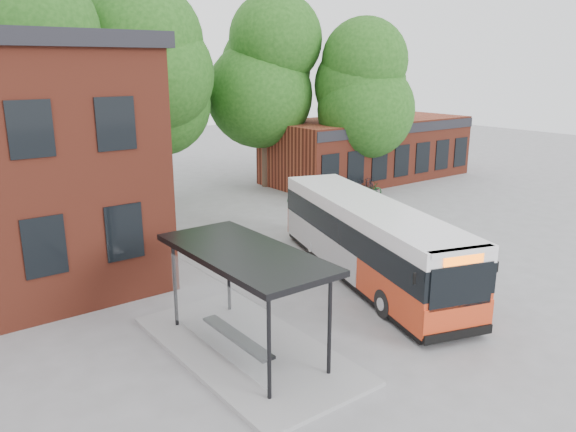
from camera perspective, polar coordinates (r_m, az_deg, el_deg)
ground at (r=18.93m, az=5.69°, el=-8.32°), size 100.00×100.00×0.00m
shop_row at (r=38.26m, az=8.11°, el=6.78°), size 14.00×6.20×4.00m
bus_shelter at (r=15.08m, az=-4.34°, el=-8.65°), size 3.60×7.00×2.90m
bike_rail at (r=31.86m, az=5.79°, el=1.83°), size 5.20×0.10×0.38m
tree_0 at (r=29.31m, az=-25.83°, el=9.76°), size 7.92×7.92×11.00m
tree_1 at (r=32.41m, az=-13.82°, el=10.68°), size 7.92×7.92×10.40m
tree_2 at (r=34.94m, az=-2.39°, el=11.89°), size 7.92×7.92×11.00m
tree_3 at (r=35.15m, az=8.27°, el=10.36°), size 7.04×7.04×9.28m
city_bus at (r=20.31m, az=8.11°, el=-2.55°), size 5.55×11.16×2.79m
bicycle_0 at (r=30.90m, az=1.41°, el=1.97°), size 1.79×1.12×0.89m
bicycle_1 at (r=31.81m, az=3.18°, el=2.35°), size 1.56×0.82×0.90m
bicycle_2 at (r=31.03m, az=5.02°, el=2.06°), size 1.97×1.02×0.99m
bicycle_4 at (r=31.92m, az=6.90°, el=2.27°), size 1.73×1.01×0.86m
bicycle_5 at (r=32.28m, az=6.84°, el=2.65°), size 1.91×0.79×1.12m
bicycle_6 at (r=32.88m, az=8.18°, el=2.62°), size 1.78×1.08×0.88m
bicycle_7 at (r=33.59m, az=8.12°, el=2.99°), size 1.70×1.07×0.99m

